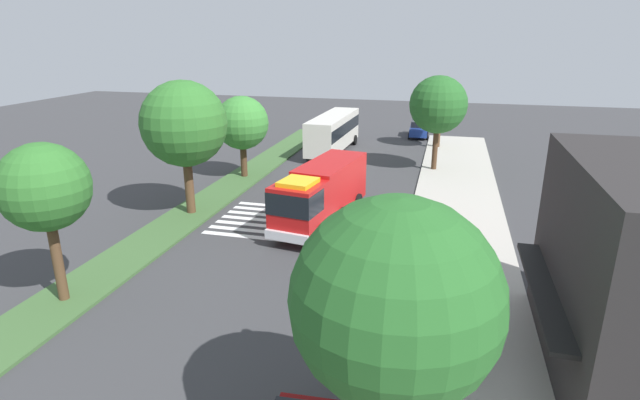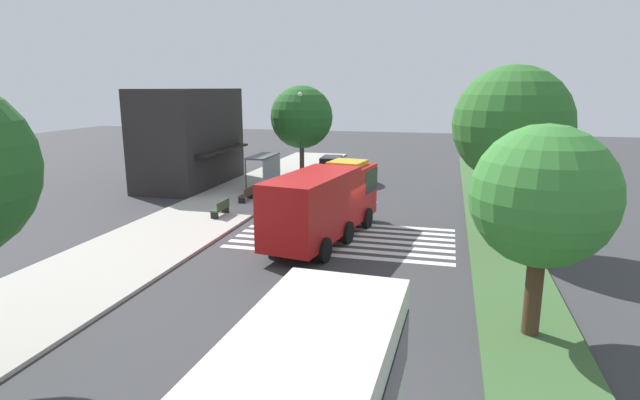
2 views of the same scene
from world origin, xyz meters
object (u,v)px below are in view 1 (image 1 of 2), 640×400
transit_bus (333,130)px  sidewalk_tree_west (438,105)px  sidewalk_tree_center (395,301)px  fire_truck (320,192)px  median_tree_center (44,188)px  parked_car_west (419,129)px  bench_west_of_shelter (434,241)px  median_tree_west (184,124)px  sidewalk_tree_far_west (441,99)px  bus_stop_shelter (429,291)px  parked_car_mid (367,264)px  bench_near_shelter (431,274)px  street_lamp (386,294)px  median_tree_far_west (242,123)px

transit_bus → sidewalk_tree_west: 11.25m
transit_bus → sidewalk_tree_center: sidewalk_tree_center is taller
fire_truck → median_tree_center: (11.67, -8.34, 3.09)m
parked_car_west → median_tree_center: bearing=-19.0°
bench_west_of_shelter → sidewalk_tree_west: (-16.73, -0.67, 4.86)m
median_tree_west → fire_truck: bearing=92.7°
sidewalk_tree_far_west → sidewalk_tree_west: bearing=0.0°
transit_bus → bus_stop_shelter: size_ratio=3.09×
parked_car_mid → bench_west_of_shelter: 5.12m
median_tree_west → median_tree_center: median_tree_west is taller
parked_car_mid → sidewalk_tree_center: size_ratio=0.65×
transit_bus → sidewalk_tree_center: (35.71, 9.70, 2.84)m
bench_near_shelter → sidewalk_tree_west: sidewalk_tree_west is taller
fire_truck → sidewalk_tree_west: 15.93m
parked_car_west → sidewalk_tree_far_west: bearing=20.5°
transit_bus → sidewalk_tree_west: bearing=-113.1°
bus_stop_shelter → transit_bus: bearing=-160.4°
transit_bus → sidewalk_tree_far_west: bearing=-63.8°
bus_stop_shelter → median_tree_center: (1.31, -15.20, 3.21)m
parked_car_west → bus_stop_shelter: 38.98m
fire_truck → sidewalk_tree_center: 18.15m
street_lamp → sidewalk_tree_center: 1.95m
bus_stop_shelter → street_lamp: street_lamp is taller
street_lamp → median_tree_west: 20.43m
parked_car_mid → median_tree_west: 14.64m
parked_car_mid → sidewalk_tree_center: sidewalk_tree_center is taller
parked_car_mid → median_tree_far_west: (-15.02, -12.30, 3.46)m
fire_truck → median_tree_center: 14.67m
parked_car_west → median_tree_center: median_tree_center is taller
parked_car_mid → sidewalk_tree_far_west: bearing=172.4°
fire_truck → sidewalk_tree_center: sidewalk_tree_center is taller
transit_bus → street_lamp: (33.99, 9.30, 2.04)m
parked_car_west → fire_truck: bearing=-9.9°
street_lamp → median_tree_center: (-3.42, -14.10, 0.96)m
parked_car_west → street_lamp: street_lamp is taller
fire_truck → bench_west_of_shelter: (2.44, 6.83, -1.41)m
street_lamp → sidewalk_tree_center: bearing=13.1°
sidewalk_tree_west → parked_car_west: bearing=-171.2°
sidewalk_tree_far_west → bench_west_of_shelter: bearing=1.5°
bench_west_of_shelter → sidewalk_tree_far_west: sidewalk_tree_far_west is taller
bench_near_shelter → median_tree_west: (-5.96, -15.17, 5.16)m
fire_truck → parked_car_west: fire_truck is taller
parked_car_mid → bench_west_of_shelter: size_ratio=3.01×
fire_truck → sidewalk_tree_far_west: size_ratio=1.45×
fire_truck → bus_stop_shelter: fire_truck is taller
bus_stop_shelter → bench_west_of_shelter: bearing=-179.8°
fire_truck → parked_car_mid: (6.67, 3.96, -1.11)m
sidewalk_tree_west → sidewalk_tree_center: size_ratio=1.04×
parked_car_mid → transit_bus: (-25.57, -7.50, 1.21)m
bus_stop_shelter → street_lamp: 5.36m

